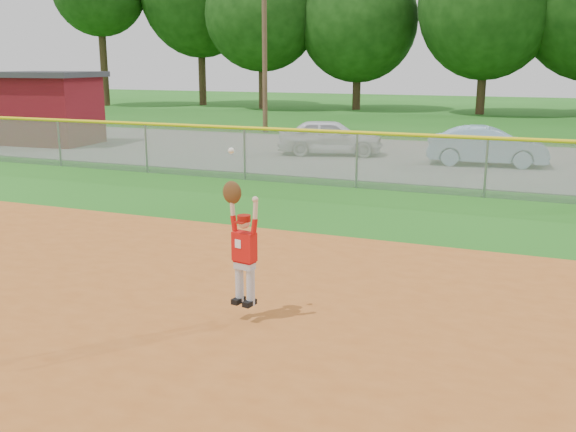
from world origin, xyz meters
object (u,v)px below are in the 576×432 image
Objects in this scene: ballplayer at (243,245)px; car_white_a at (330,137)px; car_blue at (487,146)px; utility_shed at (50,108)px.

car_white_a is at bearing 104.04° from ballplayer.
car_blue is 17.21m from utility_shed.
ballplayer is (-1.74, -14.66, 0.40)m from car_blue.
car_white_a is 5.53m from car_blue.
car_white_a is 1.86× the size of ballplayer.
car_blue is at bearing 83.24° from ballplayer.
utility_shed is at bearing 80.87° from car_white_a.
ballplayer reaches higher than car_blue.
car_white_a reaches higher than car_blue.
ballplayer is at bearing 166.85° from car_blue.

